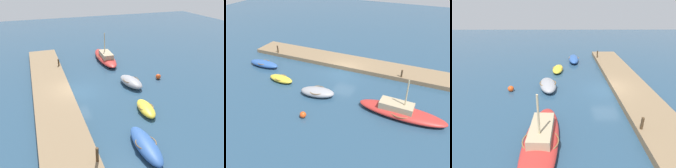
{
  "view_description": "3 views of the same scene",
  "coord_description": "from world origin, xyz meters",
  "views": [
    {
      "loc": [
        19.63,
        -3.25,
        10.39
      ],
      "look_at": [
        0.5,
        3.57,
        0.54
      ],
      "focal_mm": 36.56,
      "sensor_mm": 36.0,
      "label": 1
    },
    {
      "loc": [
        -9.09,
        21.85,
        12.47
      ],
      "look_at": [
        -0.96,
        3.82,
        0.66
      ],
      "focal_mm": 36.47,
      "sensor_mm": 36.0,
      "label": 2
    },
    {
      "loc": [
        -16.14,
        4.26,
        7.83
      ],
      "look_at": [
        0.01,
        4.12,
        0.71
      ],
      "focal_mm": 30.22,
      "sensor_mm": 36.0,
      "label": 3
    }
  ],
  "objects": [
    {
      "name": "marker_buoy",
      "position": [
        -0.07,
        9.14,
        0.28
      ],
      "size": [
        0.56,
        0.56,
        0.56
      ],
      "primitive_type": "sphere",
      "color": "#E54C19",
      "rests_on": "ground_plane"
    },
    {
      "name": "dock_platform",
      "position": [
        0.0,
        -2.18,
        0.24
      ],
      "size": [
        26.54,
        3.5,
        0.47
      ],
      "primitive_type": "cube",
      "color": "#846B4C",
      "rests_on": "ground_plane"
    },
    {
      "name": "mooring_post_west",
      "position": [
        -6.49,
        -0.68,
        0.88
      ],
      "size": [
        0.18,
        0.18,
        0.82
      ],
      "primitive_type": "cylinder",
      "color": "#47331E",
      "rests_on": "dock_platform"
    },
    {
      "name": "ground_plane",
      "position": [
        0.0,
        0.0,
        0.0
      ],
      "size": [
        84.0,
        84.0,
        0.0
      ],
      "primitive_type": "plane",
      "color": "navy"
    },
    {
      "name": "rowboat_blue",
      "position": [
        9.47,
        2.69,
        0.38
      ],
      "size": [
        4.03,
        1.41,
        0.75
      ],
      "rotation": [
        0.0,
        0.0,
        -0.02
      ],
      "color": "#2D569E",
      "rests_on": "ground_plane"
    },
    {
      "name": "rowboat_grey",
      "position": [
        0.41,
        5.67,
        0.42
      ],
      "size": [
        3.55,
        2.06,
        0.83
      ],
      "rotation": [
        0.0,
        0.0,
        0.17
      ],
      "color": "#939399",
      "rests_on": "ground_plane"
    },
    {
      "name": "sailboat_red",
      "position": [
        -7.59,
        5.51,
        0.48
      ],
      "size": [
        7.6,
        2.34,
        3.61
      ],
      "rotation": [
        0.0,
        0.0,
        -0.04
      ],
      "color": "#B72D28",
      "rests_on": "ground_plane"
    },
    {
      "name": "mooring_post_mid_west",
      "position": [
        9.87,
        -0.68,
        0.96
      ],
      "size": [
        0.18,
        0.18,
        0.98
      ],
      "primitive_type": "cylinder",
      "color": "#47331E",
      "rests_on": "dock_platform"
    },
    {
      "name": "dinghy_yellow",
      "position": [
        5.38,
        4.82,
        0.32
      ],
      "size": [
        3.06,
        1.49,
        0.62
      ],
      "rotation": [
        0.0,
        0.0,
        -0.1
      ],
      "color": "gold",
      "rests_on": "ground_plane"
    }
  ]
}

